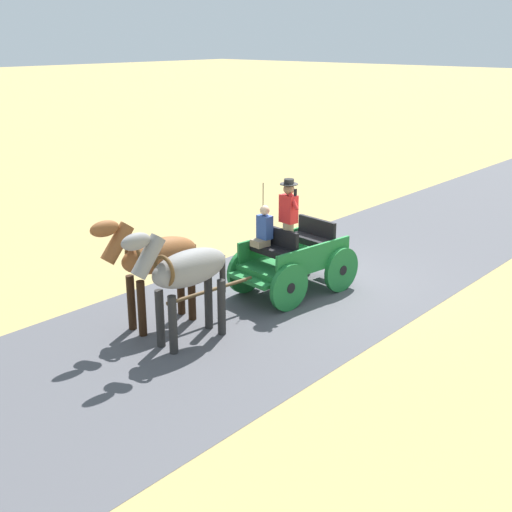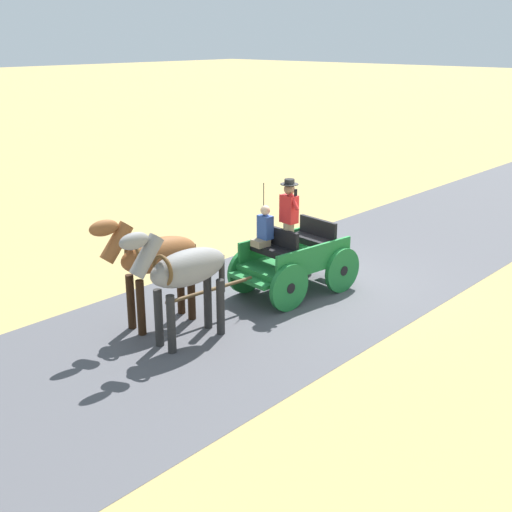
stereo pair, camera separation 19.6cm
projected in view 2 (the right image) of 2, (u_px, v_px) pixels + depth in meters
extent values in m
plane|color=tan|center=(318.00, 282.00, 14.55)|extent=(200.00, 200.00, 0.00)
cube|color=#4C4C51|center=(318.00, 282.00, 14.55)|extent=(5.26, 160.00, 0.01)
cube|color=#1E7233|center=(295.00, 262.00, 13.79)|extent=(1.46, 2.33, 0.12)
cube|color=#1E7233|center=(314.00, 256.00, 13.29)|extent=(0.31, 2.08, 0.44)
cube|color=#1E7233|center=(276.00, 243.00, 14.11)|extent=(0.31, 2.08, 0.44)
cube|color=#1E7233|center=(250.00, 280.00, 13.07)|extent=(1.10, 0.37, 0.08)
cube|color=#1E7233|center=(333.00, 258.00, 14.59)|extent=(0.74, 0.29, 0.06)
cube|color=black|center=(273.00, 251.00, 13.30)|extent=(1.06, 0.48, 0.14)
cube|color=black|center=(280.00, 239.00, 13.34)|extent=(1.02, 0.20, 0.44)
cube|color=black|center=(312.00, 240.00, 13.98)|extent=(1.06, 0.48, 0.14)
cube|color=black|center=(318.00, 229.00, 14.02)|extent=(1.02, 0.20, 0.44)
cylinder|color=#1E7233|center=(289.00, 288.00, 12.91)|extent=(0.21, 0.97, 0.96)
cylinder|color=black|center=(289.00, 288.00, 12.91)|extent=(0.14, 0.22, 0.21)
cylinder|color=#1E7233|center=(246.00, 271.00, 13.84)|extent=(0.21, 0.97, 0.96)
cylinder|color=black|center=(246.00, 271.00, 13.84)|extent=(0.14, 0.22, 0.21)
cylinder|color=#1E7233|center=(342.00, 270.00, 13.86)|extent=(0.21, 0.97, 0.96)
cylinder|color=black|center=(342.00, 270.00, 13.86)|extent=(0.14, 0.22, 0.21)
cylinder|color=#1E7233|center=(299.00, 255.00, 14.79)|extent=(0.21, 0.97, 0.96)
cylinder|color=black|center=(299.00, 255.00, 14.79)|extent=(0.14, 0.22, 0.21)
cylinder|color=brown|center=(211.00, 290.00, 12.44)|extent=(0.31, 1.99, 0.07)
cylinder|color=black|center=(264.00, 215.00, 13.29)|extent=(0.02, 0.02, 1.30)
cylinder|color=#998466|center=(288.00, 244.00, 13.32)|extent=(0.22, 0.22, 0.90)
cube|color=red|center=(289.00, 209.00, 13.09)|extent=(0.36, 0.26, 0.56)
sphere|color=#9E7051|center=(289.00, 189.00, 12.96)|extent=(0.22, 0.22, 0.22)
cylinder|color=black|center=(289.00, 184.00, 12.93)|extent=(0.36, 0.36, 0.01)
cylinder|color=black|center=(289.00, 182.00, 12.91)|extent=(0.20, 0.20, 0.10)
cylinder|color=red|center=(294.00, 202.00, 12.87)|extent=(0.27, 0.11, 0.32)
cube|color=black|center=(296.00, 193.00, 12.76)|extent=(0.03, 0.07, 0.14)
cube|color=#998466|center=(261.00, 243.00, 13.36)|extent=(0.32, 0.35, 0.14)
cube|color=#2D4C99|center=(265.00, 227.00, 13.33)|extent=(0.32, 0.23, 0.48)
sphere|color=beige|center=(265.00, 210.00, 13.22)|extent=(0.20, 0.20, 0.20)
ellipsoid|color=gray|center=(189.00, 267.00, 11.38)|extent=(0.68, 1.60, 0.64)
cylinder|color=#272726|center=(171.00, 324.00, 11.17)|extent=(0.15, 0.15, 1.05)
cylinder|color=#272726|center=(159.00, 318.00, 11.42)|extent=(0.15, 0.15, 1.05)
cylinder|color=#272726|center=(221.00, 307.00, 11.87)|extent=(0.15, 0.15, 1.05)
cylinder|color=#272726|center=(208.00, 301.00, 12.13)|extent=(0.15, 0.15, 1.05)
cylinder|color=gray|center=(147.00, 256.00, 10.70)|extent=(0.31, 0.67, 0.73)
ellipsoid|color=gray|center=(134.00, 241.00, 10.47)|extent=(0.26, 0.56, 0.28)
cube|color=#272726|center=(147.00, 254.00, 10.71)|extent=(0.10, 0.51, 0.56)
cylinder|color=#272726|center=(222.00, 274.00, 11.95)|extent=(0.11, 0.11, 0.70)
torus|color=brown|center=(162.00, 270.00, 11.00)|extent=(0.55, 0.11, 0.55)
ellipsoid|color=brown|center=(160.00, 255.00, 12.04)|extent=(0.77, 1.62, 0.64)
cylinder|color=black|center=(141.00, 308.00, 11.84)|extent=(0.15, 0.15, 1.05)
cylinder|color=black|center=(131.00, 302.00, 12.11)|extent=(0.15, 0.15, 1.05)
cylinder|color=black|center=(191.00, 293.00, 12.50)|extent=(0.15, 0.15, 1.05)
cylinder|color=black|center=(181.00, 288.00, 12.77)|extent=(0.15, 0.15, 1.05)
cylinder|color=brown|center=(117.00, 243.00, 11.40)|extent=(0.35, 0.68, 0.73)
ellipsoid|color=brown|center=(104.00, 228.00, 11.17)|extent=(0.29, 0.57, 0.28)
cube|color=black|center=(117.00, 240.00, 11.40)|extent=(0.13, 0.51, 0.56)
cylinder|color=black|center=(194.00, 262.00, 12.58)|extent=(0.11, 0.11, 0.70)
torus|color=brown|center=(133.00, 257.00, 11.68)|extent=(0.55, 0.15, 0.55)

